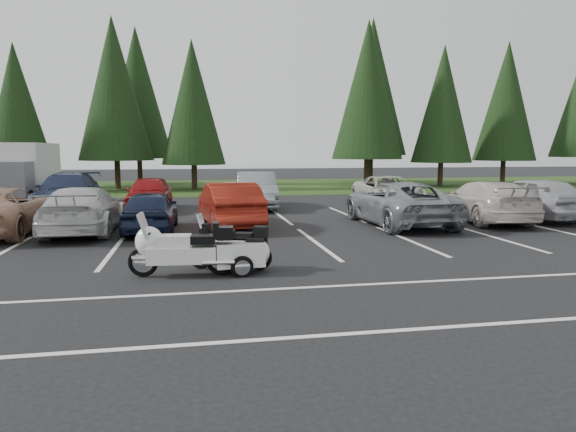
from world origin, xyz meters
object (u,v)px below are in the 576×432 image
(car_near_7, at_px, (484,201))
(adventure_motorcycle, at_px, (230,241))
(car_far_2, at_px, (149,193))
(car_far_1, at_px, (68,192))
(car_near_6, at_px, (399,203))
(car_near_5, at_px, (229,204))
(car_far_3, at_px, (256,190))
(car_near_4, at_px, (151,211))
(cargo_trailer, at_px, (239,257))
(car_near_3, at_px, (84,210))
(box_truck, at_px, (16,175))
(car_near_8, at_px, (533,198))
(touring_motorcycle, at_px, (182,244))
(car_far_4, at_px, (388,191))

(car_near_7, xyz_separation_m, adventure_motorcycle, (-9.61, -5.88, -0.12))
(car_near_7, xyz_separation_m, car_far_2, (-12.17, 5.79, -0.00))
(car_near_7, bearing_deg, car_far_1, -17.08)
(car_near_6, bearing_deg, car_near_5, -8.12)
(car_near_6, bearing_deg, car_far_3, -57.14)
(car_near_4, relative_size, car_far_2, 0.90)
(car_near_5, xyz_separation_m, car_near_7, (9.15, -0.46, -0.02))
(car_near_7, relative_size, cargo_trailer, 3.48)
(car_near_3, bearing_deg, car_near_7, -179.50)
(car_near_7, xyz_separation_m, car_far_3, (-7.55, 5.89, 0.05))
(box_truck, distance_m, car_near_8, 21.93)
(car_near_3, bearing_deg, car_near_4, 175.90)
(car_far_2, bearing_deg, adventure_motorcycle, -75.53)
(car_near_3, bearing_deg, car_far_1, -73.18)
(car_near_6, xyz_separation_m, car_far_1, (-12.18, 6.41, 0.05))
(car_far_1, height_order, touring_motorcycle, car_far_1)
(car_near_5, relative_size, car_far_1, 0.83)
(car_near_5, bearing_deg, car_near_7, 171.31)
(car_near_8, distance_m, touring_motorcycle, 14.39)
(touring_motorcycle, bearing_deg, box_truck, 122.51)
(car_far_4, relative_size, touring_motorcycle, 2.09)
(touring_motorcycle, bearing_deg, car_near_6, 45.15)
(car_near_8, xyz_separation_m, car_far_4, (-3.74, 5.04, -0.10))
(car_near_7, distance_m, car_far_1, 16.74)
(car_far_1, bearing_deg, car_near_3, -74.54)
(car_far_2, distance_m, car_far_3, 4.63)
(box_truck, bearing_deg, cargo_trailer, -58.95)
(car_far_3, xyz_separation_m, cargo_trailer, (-1.89, -12.10, -0.45))
(car_near_7, bearing_deg, box_truck, -19.94)
(box_truck, relative_size, adventure_motorcycle, 2.76)
(car_near_4, bearing_deg, car_near_7, -177.76)
(cargo_trailer, bearing_deg, car_near_8, 24.98)
(box_truck, bearing_deg, car_near_5, -41.06)
(cargo_trailer, bearing_deg, car_near_5, 83.26)
(car_near_7, distance_m, car_far_2, 13.48)
(car_far_1, bearing_deg, car_near_5, -42.92)
(car_near_4, height_order, car_far_4, car_far_4)
(car_far_2, bearing_deg, car_far_3, 3.36)
(box_truck, bearing_deg, adventure_motorcycle, -58.87)
(car_near_4, distance_m, car_near_6, 8.31)
(car_near_8, bearing_deg, box_truck, -21.33)
(cargo_trailer, bearing_deg, car_far_4, 51.40)
(touring_motorcycle, bearing_deg, car_far_1, 116.64)
(car_near_5, relative_size, car_near_7, 0.90)
(car_near_3, relative_size, cargo_trailer, 3.41)
(box_truck, xyz_separation_m, car_near_8, (20.39, -8.04, -0.65))
(car_near_4, xyz_separation_m, car_near_6, (8.31, -0.01, 0.08))
(car_near_7, xyz_separation_m, touring_motorcycle, (-10.60, -6.29, -0.07))
(car_near_7, xyz_separation_m, cargo_trailer, (-9.44, -6.21, -0.40))
(touring_motorcycle, bearing_deg, adventure_motorcycle, 27.14)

